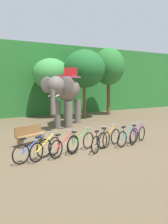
{
  "coord_description": "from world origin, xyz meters",
  "views": [
    {
      "loc": [
        -5.25,
        -9.45,
        2.77
      ],
      "look_at": [
        1.03,
        1.0,
        1.3
      ],
      "focal_mm": 38.99,
      "sensor_mm": 36.0,
      "label": 1
    }
  ],
  "objects_px": {
    "bike_blue": "(33,150)",
    "bike_purple": "(138,135)",
    "bike_teal": "(128,137)",
    "bike_green": "(81,142)",
    "elephant": "(66,92)",
    "tree_far_left": "(109,67)",
    "bike_yellow": "(46,148)",
    "tree_center_left": "(84,69)",
    "bike_orange": "(109,138)",
    "bike_black": "(101,141)",
    "wooden_bench": "(30,134)",
    "bike_red": "(65,146)",
    "tree_left": "(51,74)"
  },
  "relations": [
    {
      "from": "bike_orange",
      "to": "bike_blue",
      "type": "bearing_deg",
      "value": -176.74
    },
    {
      "from": "bike_yellow",
      "to": "bike_black",
      "type": "distance_m",
      "value": 2.35
    },
    {
      "from": "tree_left",
      "to": "wooden_bench",
      "type": "distance_m",
      "value": 9.08
    },
    {
      "from": "tree_far_left",
      "to": "bike_yellow",
      "type": "bearing_deg",
      "value": -137.0
    },
    {
      "from": "tree_center_left",
      "to": "elephant",
      "type": "xyz_separation_m",
      "value": [
        -2.76,
        -2.31,
        -1.62
      ]
    },
    {
      "from": "bike_yellow",
      "to": "bike_teal",
      "type": "xyz_separation_m",
      "value": [
        3.88,
        -0.1,
        0.0
      ]
    },
    {
      "from": "bike_yellow",
      "to": "tree_center_left",
      "type": "bearing_deg",
      "value": 51.01
    },
    {
      "from": "elephant",
      "to": "bike_purple",
      "type": "distance_m",
      "value": 6.07
    },
    {
      "from": "tree_far_left",
      "to": "wooden_bench",
      "type": "relative_size",
      "value": 3.71
    },
    {
      "from": "bike_blue",
      "to": "bike_orange",
      "type": "relative_size",
      "value": 1.01
    },
    {
      "from": "bike_black",
      "to": "wooden_bench",
      "type": "xyz_separation_m",
      "value": [
        -2.19,
        2.37,
        0.09
      ]
    },
    {
      "from": "bike_red",
      "to": "tree_center_left",
      "type": "bearing_deg",
      "value": 54.61
    },
    {
      "from": "tree_center_left",
      "to": "bike_yellow",
      "type": "xyz_separation_m",
      "value": [
        -6.51,
        -8.04,
        -3.44
      ]
    },
    {
      "from": "bike_blue",
      "to": "bike_teal",
      "type": "relative_size",
      "value": 1.0
    },
    {
      "from": "bike_teal",
      "to": "bike_black",
      "type": "bearing_deg",
      "value": -176.3
    },
    {
      "from": "bike_purple",
      "to": "bike_red",
      "type": "bearing_deg",
      "value": -179.37
    },
    {
      "from": "tree_far_left",
      "to": "bike_purple",
      "type": "bearing_deg",
      "value": -118.94
    },
    {
      "from": "bike_black",
      "to": "bike_teal",
      "type": "xyz_separation_m",
      "value": [
        1.54,
        0.1,
        0.0
      ]
    },
    {
      "from": "bike_yellow",
      "to": "bike_purple",
      "type": "bearing_deg",
      "value": -0.02
    },
    {
      "from": "bike_blue",
      "to": "bike_red",
      "type": "distance_m",
      "value": 1.26
    },
    {
      "from": "bike_teal",
      "to": "bike_purple",
      "type": "height_order",
      "value": "same"
    },
    {
      "from": "tree_left",
      "to": "bike_black",
      "type": "relative_size",
      "value": 3.08
    },
    {
      "from": "bike_green",
      "to": "wooden_bench",
      "type": "bearing_deg",
      "value": 124.64
    },
    {
      "from": "bike_orange",
      "to": "bike_yellow",
      "type": "bearing_deg",
      "value": -176.94
    },
    {
      "from": "bike_black",
      "to": "tree_far_left",
      "type": "bearing_deg",
      "value": 51.82
    },
    {
      "from": "tree_far_left",
      "to": "bike_green",
      "type": "height_order",
      "value": "tree_far_left"
    },
    {
      "from": "bike_green",
      "to": "bike_purple",
      "type": "bearing_deg",
      "value": -2.48
    },
    {
      "from": "tree_left",
      "to": "wooden_bench",
      "type": "xyz_separation_m",
      "value": [
        -4.26,
        -7.46,
        -2.96
      ]
    },
    {
      "from": "bike_yellow",
      "to": "bike_teal",
      "type": "distance_m",
      "value": 3.88
    },
    {
      "from": "elephant",
      "to": "wooden_bench",
      "type": "bearing_deg",
      "value": -135.33
    },
    {
      "from": "bike_green",
      "to": "elephant",
      "type": "bearing_deg",
      "value": 68.73
    },
    {
      "from": "wooden_bench",
      "to": "bike_red",
      "type": "bearing_deg",
      "value": -74.49
    },
    {
      "from": "tree_far_left",
      "to": "bike_purple",
      "type": "xyz_separation_m",
      "value": [
        -4.82,
        -8.72,
        -3.73
      ]
    },
    {
      "from": "bike_black",
      "to": "bike_yellow",
      "type": "bearing_deg",
      "value": 175.23
    },
    {
      "from": "elephant",
      "to": "bike_orange",
      "type": "distance_m",
      "value": 5.91
    },
    {
      "from": "bike_blue",
      "to": "tree_left",
      "type": "bearing_deg",
      "value": 63.09
    },
    {
      "from": "bike_green",
      "to": "bike_orange",
      "type": "xyz_separation_m",
      "value": [
        1.44,
        0.03,
        0.0
      ]
    },
    {
      "from": "bike_blue",
      "to": "wooden_bench",
      "type": "xyz_separation_m",
      "value": [
        0.65,
        2.22,
        0.09
      ]
    },
    {
      "from": "tree_center_left",
      "to": "bike_green",
      "type": "relative_size",
      "value": 3.28
    },
    {
      "from": "tree_far_left",
      "to": "elephant",
      "type": "height_order",
      "value": "tree_far_left"
    },
    {
      "from": "bike_orange",
      "to": "tree_left",
      "type": "bearing_deg",
      "value": 81.57
    },
    {
      "from": "bike_orange",
      "to": "bike_green",
      "type": "bearing_deg",
      "value": -178.63
    },
    {
      "from": "bike_black",
      "to": "wooden_bench",
      "type": "relative_size",
      "value": 0.98
    },
    {
      "from": "bike_green",
      "to": "bike_orange",
      "type": "bearing_deg",
      "value": 1.37
    },
    {
      "from": "tree_far_left",
      "to": "bike_yellow",
      "type": "xyz_separation_m",
      "value": [
        -9.35,
        -8.71,
        -3.73
      ]
    },
    {
      "from": "bike_blue",
      "to": "bike_purple",
      "type": "bearing_deg",
      "value": 0.43
    },
    {
      "from": "tree_left",
      "to": "wooden_bench",
      "type": "height_order",
      "value": "tree_left"
    },
    {
      "from": "tree_center_left",
      "to": "elephant",
      "type": "relative_size",
      "value": 1.4
    },
    {
      "from": "elephant",
      "to": "bike_blue",
      "type": "bearing_deg",
      "value": -126.34
    },
    {
      "from": "tree_center_left",
      "to": "bike_orange",
      "type": "bearing_deg",
      "value": -113.96
    }
  ]
}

